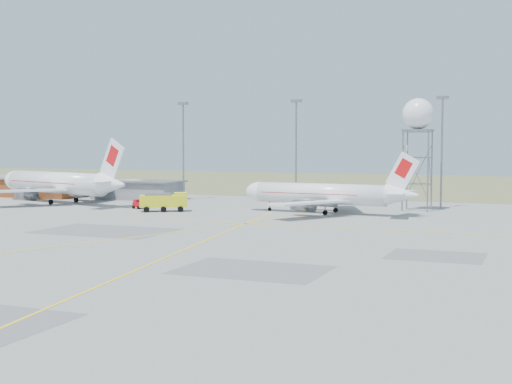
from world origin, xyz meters
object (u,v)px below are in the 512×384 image
at_px(radar_tower, 418,148).
at_px(airliner_main, 324,194).
at_px(airliner_far, 59,183).
at_px(fire_truck, 165,202).
at_px(baggage_tug, 139,205).

bearing_deg(radar_tower, airliner_main, -140.31).
xyz_separation_m(airliner_main, radar_tower, (13.77, 11.43, 7.89)).
bearing_deg(airliner_far, fire_truck, -177.51).
bearing_deg(airliner_far, radar_tower, -153.83).
relative_size(airliner_main, baggage_tug, 12.55).
bearing_deg(baggage_tug, radar_tower, 37.04).
xyz_separation_m(airliner_main, baggage_tug, (-33.76, -4.39, -2.62)).
height_order(airliner_main, baggage_tug, airliner_main).
height_order(radar_tower, fire_truck, radar_tower).
height_order(radar_tower, baggage_tug, radar_tower).
bearing_deg(airliner_main, baggage_tug, 11.96).
distance_m(radar_tower, fire_truck, 45.65).
bearing_deg(radar_tower, airliner_far, -170.52).
relative_size(airliner_main, airliner_far, 0.84).
bearing_deg(airliner_main, fire_truck, 19.41).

